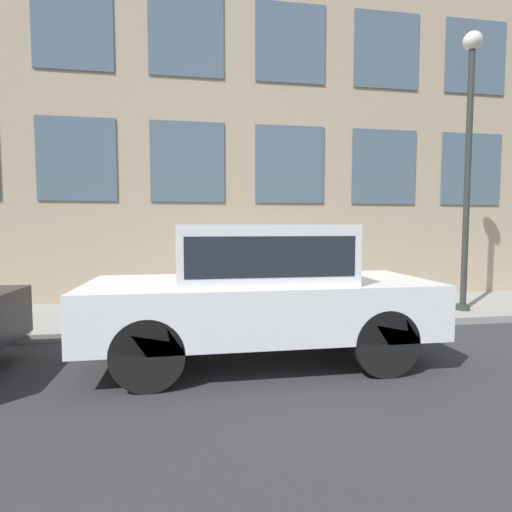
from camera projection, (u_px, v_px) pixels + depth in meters
The scene contains 7 objects.
ground_plane at pixel (259, 334), 6.86m from camera, with size 80.00×80.00×0.00m, color #2D2D30.
sidewalk at pixel (248, 313), 8.19m from camera, with size 2.70×60.00×0.13m.
building_facade at pixel (239, 113), 9.35m from camera, with size 0.33×40.00×9.00m.
fire_hydrant at pixel (267, 299), 7.40m from camera, with size 0.36×0.47×0.72m.
person at pixel (246, 276), 7.50m from camera, with size 0.32×0.21×1.31m.
parked_car_white_near at pixel (260, 287), 5.40m from camera, with size 1.82×4.54×1.86m.
street_lamp at pixel (469, 140), 7.93m from camera, with size 0.36×0.36×5.51m.
Camera 1 is at (-6.65, 1.14, 1.82)m, focal length 28.00 mm.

